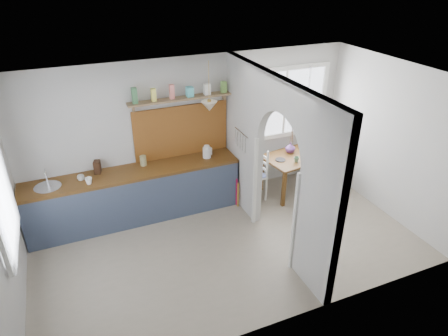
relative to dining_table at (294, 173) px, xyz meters
name	(u,v)px	position (x,y,z in m)	size (l,w,h in m)	color
floor	(229,245)	(-1.81, -1.06, -0.36)	(5.80, 3.20, 0.01)	gray
ceiling	(230,81)	(-1.81, -1.06, 2.24)	(5.80, 3.20, 0.01)	#BCB8AE
walls	(229,172)	(-1.81, -1.06, 0.94)	(5.81, 3.21, 2.60)	#BCB8AE
partition	(271,152)	(-1.11, -1.00, 1.09)	(0.12, 3.20, 2.60)	#BCB8AE
nook_window	(285,103)	(-0.01, 0.50, 1.24)	(1.76, 0.10, 1.30)	white
counter	(136,194)	(-2.94, 0.27, 0.09)	(3.50, 0.60, 0.90)	#4E2E16
sink	(48,187)	(-4.24, 0.24, 0.53)	(0.40, 0.40, 0.02)	silver
backsplash	(182,131)	(-2.01, 0.52, 0.99)	(1.65, 0.03, 0.90)	brown
shelf	(181,96)	(-2.01, 0.43, 1.63)	(1.75, 0.20, 0.21)	#91734B
pendant_lamp	(209,106)	(-1.66, 0.09, 1.52)	(0.26, 0.26, 0.16)	#F4E9C7
utensil_rail	(242,133)	(-1.20, -0.16, 1.09)	(0.02, 0.02, 0.50)	silver
dining_table	(294,173)	(0.00, 0.00, 0.00)	(1.17, 0.78, 0.73)	#4E2E16
chair_left	(251,174)	(-0.90, 0.06, 0.14)	(0.46, 0.46, 1.00)	silver
chair_right	(333,162)	(0.89, 0.02, 0.05)	(0.38, 0.38, 0.84)	silver
kettle	(207,152)	(-1.66, 0.25, 0.65)	(0.19, 0.15, 0.22)	white
mug_a	(89,181)	(-3.65, 0.10, 0.59)	(0.11, 0.11, 0.10)	white
mug_b	(81,178)	(-3.75, 0.26, 0.58)	(0.11, 0.11, 0.09)	silver
knife_block	(97,167)	(-3.47, 0.40, 0.64)	(0.10, 0.13, 0.21)	black
jar	(143,161)	(-2.74, 0.39, 0.62)	(0.11, 0.11, 0.17)	#979260
towel_magenta	(237,192)	(-1.23, -0.07, -0.09)	(0.02, 0.03, 0.53)	#BC1145
towel_orange	(238,195)	(-1.23, -0.13, -0.11)	(0.02, 0.03, 0.48)	#BA842B
bowl	(315,154)	(0.34, -0.12, 0.40)	(0.27, 0.27, 0.07)	silver
table_cup	(296,159)	(-0.12, -0.21, 0.41)	(0.10, 0.10, 0.09)	#597E5C
plate	(280,160)	(-0.36, -0.04, 0.37)	(0.18, 0.18, 0.02)	black
vase	(290,148)	(-0.02, 0.18, 0.46)	(0.19, 0.19, 0.19)	#613478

